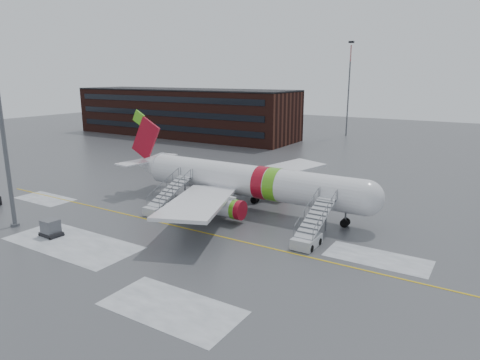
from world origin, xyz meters
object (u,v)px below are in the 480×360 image
Objects in this scene: airliner at (242,180)px; light_mast_near at (1,117)px; airstair_fwd at (310,233)px; uld_container at (51,228)px; pushback_tug at (178,211)px; airstair_aft at (162,203)px.

airliner is 1.57× the size of light_mast_near.
uld_container is (-22.92, -11.79, -0.26)m from airstair_fwd.
uld_container is 0.10× the size of light_mast_near.
light_mast_near is (-13.06, -11.38, 10.94)m from pushback_tug.
airstair_aft is 0.34× the size of light_mast_near.
airliner is 4.55× the size of airstair_aft.
uld_container is at bearing -122.60° from pushback_tug.
airstair_aft is 2.51× the size of pushback_tug.
light_mast_near reaches higher than airstair_fwd.
airliner reaches higher than airstair_fwd.
airstair_fwd is 2.51× the size of pushback_tug.
light_mast_near is (-17.24, -18.55, 8.26)m from airliner.
uld_container is at bearing -110.03° from airstair_aft.
uld_container is at bearing 2.24° from light_mast_near.
airstair_fwd is at bearing -29.36° from airliner.
light_mast_near is at bearing -130.41° from airstair_aft.
pushback_tug is 0.14× the size of light_mast_near.
uld_container is (-4.30, -11.79, -0.26)m from airstair_aft.
light_mast_near is (-28.86, -12.02, 10.61)m from airstair_fwd.
airliner is at bearing 47.11° from light_mast_near.
airstair_aft is 12.55m from uld_container.
airstair_aft is at bearing 69.97° from uld_container.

